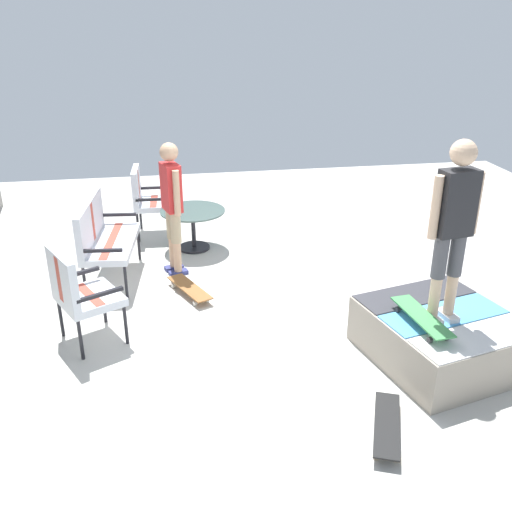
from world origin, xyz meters
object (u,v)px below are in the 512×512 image
object	(u,v)px
skateboard_by_bench	(189,288)
skateboard_spare	(387,425)
patio_bench	(101,233)
skateboard_on_ramp	(422,317)
patio_chair_by_wall	(77,289)
person_watching	(172,200)
person_skater	(454,220)
patio_table	(193,222)
patio_chair_near_house	(146,196)
skate_ramp	(443,336)

from	to	relation	value
skateboard_by_bench	skateboard_spare	world-z (taller)	same
patio_bench	skateboard_on_ramp	xyz separation A→B (m)	(-2.53, -3.01, -0.04)
patio_chair_by_wall	skateboard_by_bench	world-z (taller)	patio_chair_by_wall
person_watching	person_skater	distance (m)	3.47
person_watching	skateboard_on_ramp	size ratio (longest dim) A/B	2.06
patio_table	skateboard_by_bench	xyz separation A→B (m)	(-1.42, 0.15, -0.32)
patio_chair_near_house	skateboard_by_bench	xyz separation A→B (m)	(-2.08, -0.49, -0.53)
skate_ramp	patio_chair_near_house	bearing A→B (deg)	36.53
skateboard_on_ramp	person_skater	bearing A→B (deg)	-70.37
skateboard_by_bench	skateboard_on_ramp	size ratio (longest dim) A/B	0.99
patio_chair_by_wall	patio_table	size ratio (longest dim) A/B	1.13
patio_chair_near_house	patio_chair_by_wall	xyz separation A→B (m)	(-2.97, 0.63, 0.00)
skateboard_spare	patio_chair_by_wall	bearing A→B (deg)	54.65
patio_chair_near_house	person_skater	world-z (taller)	person_skater
patio_bench	patio_table	world-z (taller)	patio_bench
person_watching	skateboard_on_ramp	xyz separation A→B (m)	(-2.59, -2.13, -0.40)
patio_table	person_watching	xyz separation A→B (m)	(-0.75, 0.29, 0.58)
patio_table	skateboard_spare	size ratio (longest dim) A/B	1.10
skate_ramp	person_watching	xyz separation A→B (m)	(2.42, 2.47, 0.73)
skate_ramp	person_watching	distance (m)	3.53
skate_ramp	patio_chair_near_house	distance (m)	4.77
patio_chair_by_wall	skateboard_spare	world-z (taller)	patio_chair_by_wall
skateboard_by_bench	skateboard_spare	size ratio (longest dim) A/B	0.99
skateboard_by_bench	skateboard_spare	xyz separation A→B (m)	(-2.69, -1.41, 0.00)
patio_bench	skateboard_spare	size ratio (longest dim) A/B	1.59
patio_table	patio_chair_by_wall	bearing A→B (deg)	151.11
person_watching	person_skater	world-z (taller)	person_skater
patio_bench	person_skater	size ratio (longest dim) A/B	0.78
patio_chair_near_house	skateboard_on_ramp	bearing A→B (deg)	-148.05
patio_table	skate_ramp	bearing A→B (deg)	-145.35
patio_chair_near_house	patio_table	bearing A→B (deg)	-135.56
patio_table	person_skater	world-z (taller)	person_skater
patio_bench	patio_chair_by_wall	size ratio (longest dim) A/B	1.28
patio_chair_by_wall	skate_ramp	bearing A→B (deg)	-103.80
patio_chair_near_house	skateboard_spare	size ratio (longest dim) A/B	1.25
patio_bench	person_watching	size ratio (longest dim) A/B	0.77
person_watching	skateboard_on_ramp	world-z (taller)	person_watching
patio_table	person_watching	world-z (taller)	person_watching
patio_table	skateboard_by_bench	distance (m)	1.46
patio_chair_near_house	skateboard_by_bench	world-z (taller)	patio_chair_near_house
skateboard_by_bench	skate_ramp	bearing A→B (deg)	-126.71
patio_chair_by_wall	skateboard_spare	xyz separation A→B (m)	(-1.80, -2.54, -0.53)
skate_ramp	skateboard_on_ramp	world-z (taller)	skateboard_on_ramp
patio_bench	patio_chair_by_wall	distance (m)	1.51
patio_chair_by_wall	patio_bench	bearing A→B (deg)	-4.34
patio_chair_near_house	person_skater	bearing A→B (deg)	-145.32
person_watching	patio_chair_by_wall	bearing A→B (deg)	147.61
person_skater	skateboard_spare	distance (m)	1.82
skate_ramp	person_skater	bearing A→B (deg)	126.76
patio_table	skateboard_by_bench	world-z (taller)	patio_table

